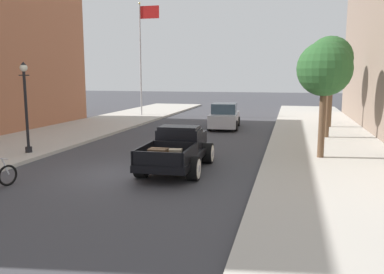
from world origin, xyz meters
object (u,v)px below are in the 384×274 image
(street_tree_third, at_px, (332,61))
(flagpole, at_px, (143,47))
(hotrod_truck_black, at_px, (179,148))
(street_lamp_near, at_px, (26,100))
(car_background_silver, at_px, (224,117))
(street_tree_nearest, at_px, (325,70))
(street_tree_second, at_px, (330,59))

(street_tree_third, bearing_deg, flagpole, 162.29)
(hotrod_truck_black, relative_size, street_lamp_near, 1.29)
(car_background_silver, xyz_separation_m, street_tree_third, (6.62, 1.31, 3.55))
(street_tree_nearest, bearing_deg, car_background_silver, 121.07)
(street_tree_second, bearing_deg, hotrod_truck_black, -125.29)
(hotrod_truck_black, relative_size, street_tree_third, 0.95)
(hotrod_truck_black, height_order, street_tree_third, street_tree_third)
(street_lamp_near, bearing_deg, street_tree_third, 42.59)
(street_lamp_near, height_order, street_tree_second, street_tree_second)
(street_tree_third, bearing_deg, street_tree_nearest, -96.64)
(car_background_silver, bearing_deg, street_tree_second, -28.74)
(flagpole, bearing_deg, street_tree_third, -17.71)
(hotrod_truck_black, bearing_deg, flagpole, 114.57)
(street_lamp_near, xyz_separation_m, flagpole, (-1.11, 16.89, 3.39))
(street_tree_third, bearing_deg, hotrod_truck_black, -116.33)
(car_background_silver, distance_m, street_tree_second, 7.77)
(flagpole, relative_size, street_tree_nearest, 1.98)
(flagpole, distance_m, street_tree_second, 16.79)
(flagpole, relative_size, street_tree_third, 1.74)
(street_tree_nearest, relative_size, street_tree_third, 0.88)
(car_background_silver, bearing_deg, street_lamp_near, -121.54)
(street_tree_nearest, bearing_deg, street_lamp_near, -170.84)
(street_tree_nearest, distance_m, street_tree_second, 5.73)
(street_tree_third, bearing_deg, street_tree_second, -96.53)
(street_tree_second, height_order, street_tree_third, street_tree_second)
(hotrod_truck_black, distance_m, flagpole, 19.97)
(hotrod_truck_black, relative_size, street_tree_second, 0.94)
(car_background_silver, bearing_deg, hotrod_truck_black, -88.99)
(flagpole, xyz_separation_m, street_tree_second, (13.92, -9.27, -1.51))
(hotrod_truck_black, distance_m, street_tree_nearest, 6.53)
(street_lamp_near, xyz_separation_m, street_tree_third, (13.35, 12.27, 1.93))
(hotrod_truck_black, distance_m, street_tree_second, 10.77)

